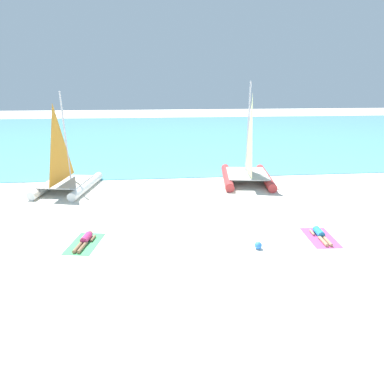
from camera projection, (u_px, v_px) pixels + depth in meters
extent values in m
plane|color=silver|center=(185.00, 186.00, 20.35)|extent=(120.00, 120.00, 0.00)
cube|color=#5BB2C1|center=(172.00, 134.00, 40.74)|extent=(120.00, 40.00, 0.05)
cylinder|color=#CC3838|center=(227.00, 177.00, 21.26)|extent=(1.20, 4.85, 0.55)
cylinder|color=#CC3838|center=(266.00, 177.00, 21.17)|extent=(1.20, 4.85, 0.55)
cube|color=silver|center=(247.00, 174.00, 20.90)|extent=(2.92, 3.40, 0.07)
cylinder|color=silver|center=(248.00, 128.00, 20.63)|extent=(0.11, 0.11, 5.74)
pyramid|color=#EAEA99|center=(250.00, 134.00, 19.61)|extent=(0.41, 2.51, 4.82)
cylinder|color=white|center=(50.00, 185.00, 19.73)|extent=(1.24, 4.43, 0.50)
cylinder|color=white|center=(87.00, 186.00, 19.57)|extent=(1.24, 4.43, 0.50)
cube|color=silver|center=(66.00, 182.00, 19.36)|extent=(2.75, 3.17, 0.06)
cylinder|color=silver|center=(65.00, 137.00, 19.11)|extent=(0.10, 0.10, 5.24)
pyramid|color=orange|center=(58.00, 143.00, 18.18)|extent=(0.45, 2.28, 4.40)
cube|color=#4CB266|center=(85.00, 244.00, 13.05)|extent=(1.41, 2.06, 0.01)
cylinder|color=#D83372|center=(86.00, 238.00, 13.18)|extent=(0.40, 0.66, 0.30)
sphere|color=#8C6647|center=(90.00, 233.00, 13.57)|extent=(0.22, 0.22, 0.22)
cylinder|color=#8C6647|center=(78.00, 247.00, 12.60)|extent=(0.27, 0.79, 0.14)
cylinder|color=#8C6647|center=(82.00, 247.00, 12.59)|extent=(0.27, 0.79, 0.14)
cylinder|color=#8C6647|center=(83.00, 238.00, 13.37)|extent=(0.18, 0.46, 0.10)
cylinder|color=#8C6647|center=(93.00, 238.00, 13.34)|extent=(0.18, 0.46, 0.10)
cube|color=#D84C99|center=(320.00, 238.00, 13.55)|extent=(1.21, 1.96, 0.01)
cylinder|color=#268CCC|center=(319.00, 232.00, 13.69)|extent=(0.34, 0.64, 0.30)
sphere|color=tan|center=(315.00, 228.00, 14.07)|extent=(0.22, 0.22, 0.22)
cylinder|color=tan|center=(323.00, 241.00, 13.09)|extent=(0.19, 0.79, 0.14)
cylinder|color=tan|center=(327.00, 241.00, 13.10)|extent=(0.19, 0.79, 0.14)
cylinder|color=tan|center=(312.00, 233.00, 13.85)|extent=(0.13, 0.46, 0.10)
cylinder|color=tan|center=(322.00, 232.00, 13.87)|extent=(0.13, 0.46, 0.10)
sphere|color=#337FE5|center=(258.00, 245.00, 12.61)|extent=(0.29, 0.29, 0.29)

